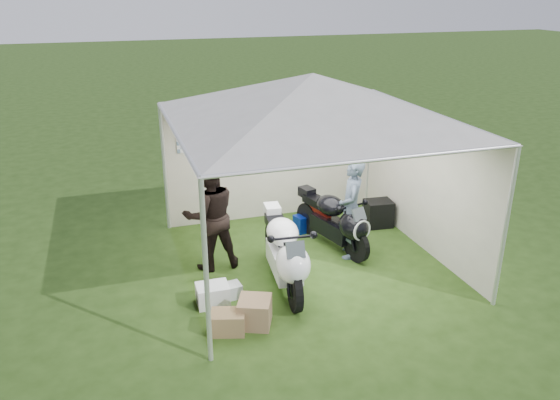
# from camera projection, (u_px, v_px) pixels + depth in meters

# --- Properties ---
(ground) EXTENTS (80.00, 80.00, 0.00)m
(ground) POSITION_uv_depth(u_px,v_px,m) (309.00, 261.00, 8.84)
(ground) COLOR #223B10
(ground) RESTS_ON ground
(canopy_tent) EXTENTS (5.66, 5.66, 3.00)m
(canopy_tent) POSITION_uv_depth(u_px,v_px,m) (312.00, 102.00, 7.93)
(canopy_tent) COLOR silver
(canopy_tent) RESTS_ON ground
(motorcycle_white) EXTENTS (0.60, 2.10, 1.03)m
(motorcycle_white) POSITION_uv_depth(u_px,v_px,m) (285.00, 252.00, 7.87)
(motorcycle_white) COLOR black
(motorcycle_white) RESTS_ON ground
(motorcycle_black) EXTENTS (0.74, 1.84, 0.92)m
(motorcycle_black) POSITION_uv_depth(u_px,v_px,m) (336.00, 220.00, 9.08)
(motorcycle_black) COLOR black
(motorcycle_black) RESTS_ON ground
(paddock_stand) EXTENTS (0.46, 0.35, 0.30)m
(paddock_stand) POSITION_uv_depth(u_px,v_px,m) (306.00, 223.00, 9.88)
(paddock_stand) COLOR #0B2BC2
(paddock_stand) RESTS_ON ground
(person_dark_jacket) EXTENTS (0.90, 0.73, 1.76)m
(person_dark_jacket) POSITION_uv_depth(u_px,v_px,m) (210.00, 215.00, 8.35)
(person_dark_jacket) COLOR black
(person_dark_jacket) RESTS_ON ground
(person_blue_jacket) EXTENTS (0.60, 0.71, 1.66)m
(person_blue_jacket) POSITION_uv_depth(u_px,v_px,m) (351.00, 208.00, 8.73)
(person_blue_jacket) COLOR slate
(person_blue_jacket) RESTS_ON ground
(equipment_box) EXTENTS (0.52, 0.43, 0.49)m
(equipment_box) POSITION_uv_depth(u_px,v_px,m) (378.00, 213.00, 10.05)
(equipment_box) COLOR black
(equipment_box) RESTS_ON ground
(crate_0) EXTENTS (0.45, 0.35, 0.29)m
(crate_0) POSITION_uv_depth(u_px,v_px,m) (213.00, 295.00, 7.59)
(crate_0) COLOR silver
(crate_0) RESTS_ON ground
(crate_1) EXTENTS (0.54, 0.54, 0.37)m
(crate_1) POSITION_uv_depth(u_px,v_px,m) (255.00, 312.00, 7.12)
(crate_1) COLOR #856648
(crate_1) RESTS_ON ground
(crate_2) EXTENTS (0.30, 0.26, 0.20)m
(crate_2) POSITION_uv_depth(u_px,v_px,m) (231.00, 291.00, 7.78)
(crate_2) COLOR #B1B6BA
(crate_2) RESTS_ON ground
(crate_3) EXTENTS (0.50, 0.41, 0.29)m
(crate_3) POSITION_uv_depth(u_px,v_px,m) (228.00, 322.00, 6.98)
(crate_3) COLOR brown
(crate_3) RESTS_ON ground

